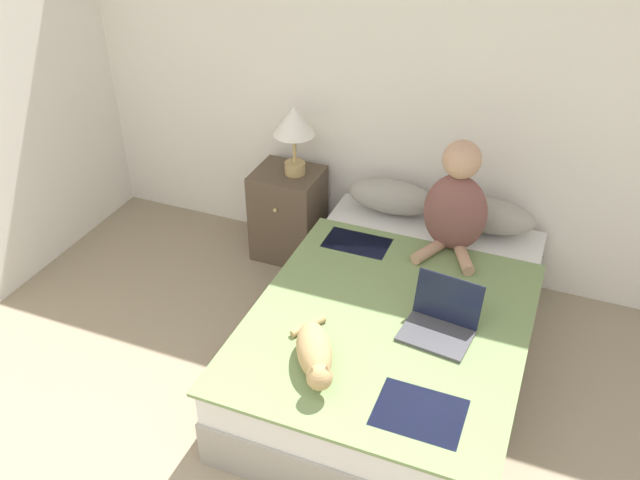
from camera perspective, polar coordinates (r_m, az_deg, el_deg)
name	(u,v)px	position (r m, az deg, el deg)	size (l,w,h in m)	color
wall_back	(435,87)	(4.28, 9.67, 12.55)	(5.81, 0.05, 2.55)	white
bed	(395,334)	(3.86, 6.38, -7.85)	(1.42, 2.06, 0.48)	#9E998E
pillow_near	(392,197)	(4.42, 6.07, 3.64)	(0.58, 0.25, 0.21)	gray
pillow_far	(488,215)	(4.32, 13.93, 2.03)	(0.58, 0.25, 0.21)	gray
person_sitting	(456,204)	(3.99, 11.38, 2.97)	(0.38, 0.37, 0.70)	brown
cat_tabby	(315,353)	(3.24, -0.45, -9.53)	(0.35, 0.56, 0.18)	tan
laptop_open	(440,323)	(3.50, 10.07, -6.87)	(0.38, 0.34, 0.26)	#424247
nightstand	(288,214)	(4.73, -2.68, 2.24)	(0.45, 0.41, 0.65)	brown
table_lamp	(294,126)	(4.40, -2.20, 9.58)	(0.27, 0.27, 0.47)	tan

